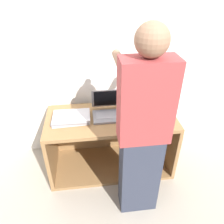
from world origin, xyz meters
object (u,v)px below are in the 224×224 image
object	(u,v)px
laptop_open	(110,110)
person	(143,134)
laptop_stack_left	(71,118)
laptop_stack_right	(149,111)

from	to	relation	value
laptop_open	person	xyz separation A→B (m)	(0.19, -0.59, 0.13)
person	laptop_stack_left	bearing A→B (deg)	138.36
laptop_stack_left	person	xyz separation A→B (m)	(0.59, -0.53, 0.15)
laptop_stack_left	laptop_open	bearing A→B (deg)	8.05
laptop_open	person	bearing A→B (deg)	-71.98
laptop_stack_right	person	xyz separation A→B (m)	(-0.20, -0.53, 0.13)
laptop_stack_left	person	distance (m)	0.81
laptop_stack_right	person	size ratio (longest dim) A/B	0.23
laptop_stack_right	person	distance (m)	0.58
laptop_open	laptop_stack_left	world-z (taller)	laptop_open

